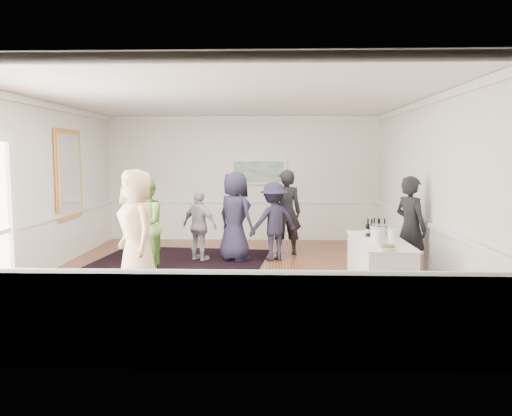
{
  "coord_description": "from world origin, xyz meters",
  "views": [
    {
      "loc": [
        0.74,
        -8.88,
        2.18
      ],
      "look_at": [
        0.45,
        0.2,
        1.23
      ],
      "focal_mm": 35.0,
      "sensor_mm": 36.0,
      "label": 1
    }
  ],
  "objects_px": {
    "guest_tan": "(137,229)",
    "ice_bucket": "(379,232)",
    "bartender": "(410,228)",
    "nut_bowl": "(388,247)",
    "guest_dark_a": "(274,221)",
    "guest_dark_b": "(286,212)",
    "guest_navy": "(235,217)",
    "serving_table": "(379,265)",
    "guest_green": "(145,224)",
    "guest_lilac": "(200,226)"
  },
  "relations": [
    {
      "from": "nut_bowl",
      "to": "guest_dark_b",
      "type": "bearing_deg",
      "value": 109.98
    },
    {
      "from": "serving_table",
      "to": "ice_bucket",
      "type": "bearing_deg",
      "value": 87.18
    },
    {
      "from": "guest_tan",
      "to": "guest_green",
      "type": "height_order",
      "value": "guest_tan"
    },
    {
      "from": "guest_dark_b",
      "to": "guest_navy",
      "type": "relative_size",
      "value": 1.01
    },
    {
      "from": "bartender",
      "to": "guest_tan",
      "type": "bearing_deg",
      "value": 69.04
    },
    {
      "from": "guest_tan",
      "to": "guest_dark_a",
      "type": "height_order",
      "value": "guest_tan"
    },
    {
      "from": "guest_dark_a",
      "to": "serving_table",
      "type": "bearing_deg",
      "value": 101.88
    },
    {
      "from": "bartender",
      "to": "ice_bucket",
      "type": "xyz_separation_m",
      "value": [
        -0.71,
        -0.68,
        0.03
      ]
    },
    {
      "from": "serving_table",
      "to": "guest_lilac",
      "type": "height_order",
      "value": "guest_lilac"
    },
    {
      "from": "guest_navy",
      "to": "nut_bowl",
      "type": "bearing_deg",
      "value": 169.99
    },
    {
      "from": "guest_lilac",
      "to": "guest_dark_b",
      "type": "bearing_deg",
      "value": -127.99
    },
    {
      "from": "serving_table",
      "to": "guest_tan",
      "type": "xyz_separation_m",
      "value": [
        -3.94,
        -0.03,
        0.57
      ]
    },
    {
      "from": "serving_table",
      "to": "nut_bowl",
      "type": "xyz_separation_m",
      "value": [
        -0.07,
        -0.87,
        0.45
      ]
    },
    {
      "from": "bartender",
      "to": "guest_tan",
      "type": "xyz_separation_m",
      "value": [
        -4.65,
        -0.83,
        0.07
      ]
    },
    {
      "from": "serving_table",
      "to": "guest_dark_b",
      "type": "xyz_separation_m",
      "value": [
        -1.44,
        2.89,
        0.52
      ]
    },
    {
      "from": "bartender",
      "to": "guest_dark_a",
      "type": "distance_m",
      "value": 2.85
    },
    {
      "from": "serving_table",
      "to": "guest_navy",
      "type": "relative_size",
      "value": 1.1
    },
    {
      "from": "guest_lilac",
      "to": "guest_dark_b",
      "type": "distance_m",
      "value": 1.95
    },
    {
      "from": "guest_green",
      "to": "ice_bucket",
      "type": "distance_m",
      "value": 4.32
    },
    {
      "from": "serving_table",
      "to": "bartender",
      "type": "height_order",
      "value": "bartender"
    },
    {
      "from": "guest_green",
      "to": "guest_lilac",
      "type": "distance_m",
      "value": 1.3
    },
    {
      "from": "guest_green",
      "to": "nut_bowl",
      "type": "height_order",
      "value": "guest_green"
    },
    {
      "from": "guest_dark_a",
      "to": "guest_navy",
      "type": "distance_m",
      "value": 0.81
    },
    {
      "from": "guest_tan",
      "to": "ice_bucket",
      "type": "relative_size",
      "value": 7.59
    },
    {
      "from": "bartender",
      "to": "guest_navy",
      "type": "distance_m",
      "value": 3.51
    },
    {
      "from": "guest_tan",
      "to": "guest_green",
      "type": "distance_m",
      "value": 1.34
    },
    {
      "from": "guest_dark_a",
      "to": "guest_tan",
      "type": "bearing_deg",
      "value": 21.59
    },
    {
      "from": "guest_green",
      "to": "guest_lilac",
      "type": "bearing_deg",
      "value": 130.1
    },
    {
      "from": "guest_dark_a",
      "to": "ice_bucket",
      "type": "height_order",
      "value": "guest_dark_a"
    },
    {
      "from": "bartender",
      "to": "nut_bowl",
      "type": "bearing_deg",
      "value": 123.79
    },
    {
      "from": "bartender",
      "to": "guest_navy",
      "type": "xyz_separation_m",
      "value": [
        -3.21,
        1.42,
        0.01
      ]
    },
    {
      "from": "serving_table",
      "to": "ice_bucket",
      "type": "height_order",
      "value": "ice_bucket"
    },
    {
      "from": "guest_tan",
      "to": "guest_navy",
      "type": "bearing_deg",
      "value": 112.05
    },
    {
      "from": "guest_dark_a",
      "to": "guest_dark_b",
      "type": "xyz_separation_m",
      "value": [
        0.27,
        0.59,
        0.12
      ]
    },
    {
      "from": "bartender",
      "to": "guest_dark_b",
      "type": "bearing_deg",
      "value": 14.65
    },
    {
      "from": "guest_dark_a",
      "to": "nut_bowl",
      "type": "height_order",
      "value": "guest_dark_a"
    },
    {
      "from": "bartender",
      "to": "guest_lilac",
      "type": "bearing_deg",
      "value": 39.39
    },
    {
      "from": "bartender",
      "to": "guest_dark_a",
      "type": "relative_size",
      "value": 1.12
    },
    {
      "from": "nut_bowl",
      "to": "ice_bucket",
      "type": "bearing_deg",
      "value": 85.62
    },
    {
      "from": "guest_tan",
      "to": "bartender",
      "type": "bearing_deg",
      "value": 64.87
    },
    {
      "from": "guest_lilac",
      "to": "guest_dark_a",
      "type": "distance_m",
      "value": 1.54
    },
    {
      "from": "serving_table",
      "to": "guest_lilac",
      "type": "relative_size",
      "value": 1.39
    },
    {
      "from": "guest_lilac",
      "to": "guest_dark_a",
      "type": "height_order",
      "value": "guest_dark_a"
    },
    {
      "from": "guest_tan",
      "to": "guest_dark_b",
      "type": "height_order",
      "value": "guest_tan"
    },
    {
      "from": "guest_dark_b",
      "to": "guest_navy",
      "type": "height_order",
      "value": "guest_dark_b"
    },
    {
      "from": "guest_dark_b",
      "to": "guest_tan",
      "type": "bearing_deg",
      "value": 44.07
    },
    {
      "from": "ice_bucket",
      "to": "serving_table",
      "type": "bearing_deg",
      "value": -92.82
    },
    {
      "from": "ice_bucket",
      "to": "guest_green",
      "type": "bearing_deg",
      "value": 164.32
    },
    {
      "from": "guest_tan",
      "to": "guest_green",
      "type": "xyz_separation_m",
      "value": [
        -0.21,
        1.32,
        -0.1
      ]
    },
    {
      "from": "guest_navy",
      "to": "ice_bucket",
      "type": "bearing_deg",
      "value": -178.19
    }
  ]
}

